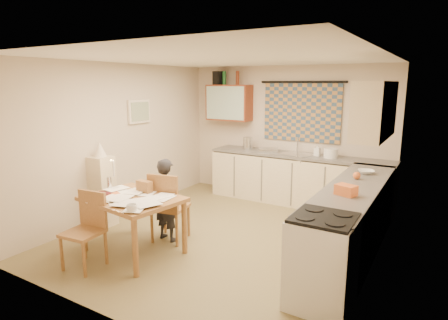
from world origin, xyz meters
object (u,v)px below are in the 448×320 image
Objects in this scene: counter_right at (352,221)px; person at (167,200)px; counter_back at (297,180)px; chair_far at (170,219)px; dining_table at (134,225)px; shelf_stand at (103,191)px; stove at (322,262)px.

counter_right is 2.49m from person.
counter_back is 2.67m from chair_far.
dining_table is 0.59m from person.
counter_right is 2.52× the size of person.
counter_right is at bearing -171.31° from chair_far.
counter_right is 2.71× the size of shelf_stand.
counter_back is 3.26m from stove.
counter_right is 3.16× the size of stove.
dining_table is at bearing 84.44° from person.
counter_back is 3.03× the size of shelf_stand.
stove is at bearing -65.92° from counter_back.
chair_far is at bearing 82.35° from dining_table.
counter_back reaches higher than dining_table.
counter_right is 1.33m from stove.
stove is 2.45m from dining_table.
stove is (-0.00, -1.33, 0.01)m from counter_right.
person is at bearing -111.91° from counter_back.
shelf_stand is at bearing -165.44° from counter_right.
counter_back and counter_right have the same top height.
shelf_stand reaches higher than stove.
counter_right is 2.99× the size of chair_far.
stove is 2.38m from person.
person is at bearing 3.21° from shelf_stand.
chair_far is (-0.96, -2.48, -0.15)m from counter_back.
counter_back is 2.53× the size of dining_table.
stove is 0.80× the size of person.
shelf_stand is (-1.10, 0.47, 0.17)m from dining_table.
person reaches higher than counter_back.
counter_back is 3.23m from dining_table.
chair_far is 0.28m from person.
stove reaches higher than dining_table.
dining_table is (-2.44, -1.39, -0.07)m from counter_right.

